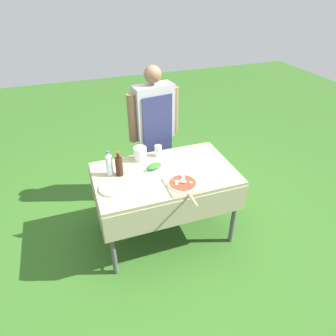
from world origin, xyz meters
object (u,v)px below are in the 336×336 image
object	(u,v)px
person_cook	(154,125)
oil_bottle	(119,166)
herb_container	(154,167)
water_bottle	(109,164)
sauce_jar	(158,151)
plate_stack	(114,188)
pizza_on_peel	(183,184)
prep_table	(165,180)
mixing_tub	(140,154)

from	to	relation	value
person_cook	oil_bottle	xyz separation A→B (m)	(-0.54, -0.63, -0.06)
oil_bottle	herb_container	size ratio (longest dim) A/B	1.12
water_bottle	sauce_jar	size ratio (longest dim) A/B	2.20
water_bottle	plate_stack	distance (m)	0.26
water_bottle	pizza_on_peel	bearing A→B (deg)	-33.81
oil_bottle	water_bottle	distance (m)	0.09
oil_bottle	plate_stack	xyz separation A→B (m)	(-0.10, -0.20, -0.09)
water_bottle	herb_container	bearing A→B (deg)	-6.30
water_bottle	plate_stack	size ratio (longest dim) A/B	0.98
sauce_jar	oil_bottle	bearing A→B (deg)	-154.15
person_cook	water_bottle	world-z (taller)	person_cook
prep_table	pizza_on_peel	size ratio (longest dim) A/B	2.89
oil_bottle	herb_container	bearing A→B (deg)	-1.87
pizza_on_peel	sauce_jar	world-z (taller)	sauce_jar
prep_table	person_cook	bearing A→B (deg)	80.44
person_cook	pizza_on_peel	size ratio (longest dim) A/B	3.44
person_cook	herb_container	distance (m)	0.68
mixing_tub	oil_bottle	bearing A→B (deg)	-141.30
herb_container	sauce_jar	size ratio (longest dim) A/B	1.93
herb_container	plate_stack	xyz separation A→B (m)	(-0.44, -0.19, -0.02)
prep_table	mixing_tub	bearing A→B (deg)	117.51
oil_bottle	sauce_jar	size ratio (longest dim) A/B	2.17
prep_table	oil_bottle	world-z (taller)	oil_bottle
prep_table	sauce_jar	world-z (taller)	sauce_jar
mixing_tub	sauce_jar	size ratio (longest dim) A/B	1.19
oil_bottle	sauce_jar	xyz separation A→B (m)	(0.45, 0.22, -0.05)
prep_table	mixing_tub	world-z (taller)	mixing_tub
pizza_on_peel	oil_bottle	xyz separation A→B (m)	(-0.50, 0.36, 0.09)
oil_bottle	pizza_on_peel	bearing A→B (deg)	-35.45
prep_table	sauce_jar	xyz separation A→B (m)	(0.04, 0.32, 0.15)
prep_table	person_cook	world-z (taller)	person_cook
oil_bottle	person_cook	bearing A→B (deg)	49.38
pizza_on_peel	water_bottle	size ratio (longest dim) A/B	1.85
sauce_jar	herb_container	bearing A→B (deg)	-116.75
herb_container	plate_stack	world-z (taller)	herb_container
prep_table	oil_bottle	bearing A→B (deg)	166.57
person_cook	oil_bottle	world-z (taller)	person_cook
person_cook	herb_container	bearing A→B (deg)	64.72
prep_table	oil_bottle	size ratio (longest dim) A/B	5.45
prep_table	mixing_tub	xyz separation A→B (m)	(-0.16, 0.31, 0.16)
prep_table	water_bottle	world-z (taller)	water_bottle
pizza_on_peel	plate_stack	size ratio (longest dim) A/B	1.81
oil_bottle	herb_container	world-z (taller)	oil_bottle
pizza_on_peel	herb_container	bearing A→B (deg)	115.45
oil_bottle	water_bottle	size ratio (longest dim) A/B	0.98
oil_bottle	herb_container	distance (m)	0.35
mixing_tub	pizza_on_peel	bearing A→B (deg)	-66.41
mixing_tub	person_cook	bearing A→B (deg)	56.30
pizza_on_peel	sauce_jar	bearing A→B (deg)	94.81
prep_table	oil_bottle	xyz separation A→B (m)	(-0.42, 0.10, 0.19)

